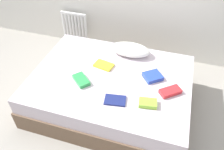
{
  "coord_description": "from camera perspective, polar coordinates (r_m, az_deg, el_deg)",
  "views": [
    {
      "loc": [
        0.63,
        -1.99,
        2.39
      ],
      "look_at": [
        0.0,
        0.05,
        0.48
      ],
      "focal_mm": 36.14,
      "sensor_mm": 36.0,
      "label": 1
    }
  ],
  "objects": [
    {
      "name": "ground_plane",
      "position": [
        3.17,
        -0.27,
        -7.06
      ],
      "size": [
        8.0,
        8.0,
        0.0
      ],
      "primitive_type": "plane",
      "color": "#9E998E"
    },
    {
      "name": "bed",
      "position": [
        2.99,
        -0.28,
        -3.94
      ],
      "size": [
        2.0,
        1.5,
        0.5
      ],
      "color": "brown",
      "rests_on": "ground"
    },
    {
      "name": "radiator",
      "position": [
        4.12,
        -9.44,
        12.17
      ],
      "size": [
        0.46,
        0.04,
        0.49
      ],
      "color": "white",
      "rests_on": "ground"
    },
    {
      "name": "pillow",
      "position": [
        3.14,
        4.6,
        6.43
      ],
      "size": [
        0.55,
        0.29,
        0.15
      ],
      "primitive_type": "ellipsoid",
      "color": "white",
      "rests_on": "bed"
    },
    {
      "name": "textbook_blue",
      "position": [
        2.82,
        10.24,
        -0.34
      ],
      "size": [
        0.28,
        0.28,
        0.05
      ],
      "primitive_type": "cube",
      "rotation": [
        0.0,
        0.0,
        0.66
      ],
      "color": "#2847B7",
      "rests_on": "bed"
    },
    {
      "name": "textbook_lime",
      "position": [
        2.5,
        9.04,
        -7.05
      ],
      "size": [
        0.21,
        0.16,
        0.05
      ],
      "primitive_type": "cube",
      "rotation": [
        0.0,
        0.0,
        0.16
      ],
      "color": "#8CC638",
      "rests_on": "bed"
    },
    {
      "name": "textbook_green",
      "position": [
        2.75,
        -7.8,
        -1.26
      ],
      "size": [
        0.27,
        0.26,
        0.05
      ],
      "primitive_type": "cube",
      "rotation": [
        0.0,
        0.0,
        -0.73
      ],
      "color": "green",
      "rests_on": "bed"
    },
    {
      "name": "textbook_red",
      "position": [
        2.67,
        14.53,
        -4.05
      ],
      "size": [
        0.27,
        0.25,
        0.05
      ],
      "primitive_type": "cube",
      "rotation": [
        0.0,
        0.0,
        0.68
      ],
      "color": "red",
      "rests_on": "bed"
    },
    {
      "name": "textbook_navy",
      "position": [
        2.52,
        0.79,
        -6.39
      ],
      "size": [
        0.26,
        0.19,
        0.02
      ],
      "primitive_type": "cube",
      "rotation": [
        0.0,
        0.0,
        0.16
      ],
      "color": "navy",
      "rests_on": "bed"
    },
    {
      "name": "textbook_yellow",
      "position": [
        2.96,
        -2.1,
        2.5
      ],
      "size": [
        0.27,
        0.2,
        0.03
      ],
      "primitive_type": "cube",
      "rotation": [
        0.0,
        0.0,
        -0.2
      ],
      "color": "yellow",
      "rests_on": "bed"
    }
  ]
}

